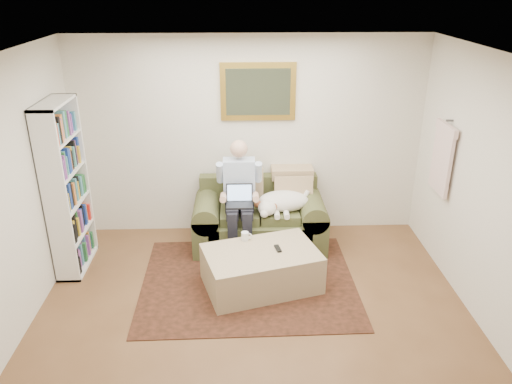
{
  "coord_description": "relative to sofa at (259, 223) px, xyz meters",
  "views": [
    {
      "loc": [
        -0.13,
        -3.69,
        3.21
      ],
      "look_at": [
        0.06,
        1.53,
        0.95
      ],
      "focal_mm": 35.0,
      "sensor_mm": 36.0,
      "label": 1
    }
  ],
  "objects": [
    {
      "name": "seated_man",
      "position": [
        -0.25,
        -0.15,
        0.41
      ],
      "size": [
        0.55,
        0.78,
        1.4
      ],
      "primitive_type": null,
      "color": "#8CA6D8",
      "rests_on": "sofa"
    },
    {
      "name": "coffee_mug",
      "position": [
        -0.19,
        -0.72,
        0.21
      ],
      "size": [
        0.08,
        0.08,
        0.1
      ],
      "primitive_type": "cylinder",
      "color": "white",
      "rests_on": "ottoman"
    },
    {
      "name": "ottoman",
      "position": [
        -0.02,
        -0.99,
        -0.07
      ],
      "size": [
        1.39,
        1.09,
        0.44
      ],
      "primitive_type": "cube",
      "rotation": [
        0.0,
        0.0,
        0.28
      ],
      "color": "tan",
      "rests_on": "room_shell"
    },
    {
      "name": "laptop",
      "position": [
        -0.25,
        -0.22,
        0.45
      ],
      "size": [
        0.32,
        0.26,
        0.23
      ],
      "color": "black",
      "rests_on": "seated_man"
    },
    {
      "name": "hanging_shirt",
      "position": [
        2.07,
        -0.44,
        1.06
      ],
      "size": [
        0.06,
        0.52,
        0.9
      ],
      "primitive_type": null,
      "color": "beige",
      "rests_on": "room_shell"
    },
    {
      "name": "room_shell",
      "position": [
        -0.12,
        -1.69,
        1.01
      ],
      "size": [
        4.51,
        5.0,
        2.61
      ],
      "color": "brown",
      "rests_on": "ground"
    },
    {
      "name": "bookshelf",
      "position": [
        -2.22,
        -0.44,
        0.71
      ],
      "size": [
        0.28,
        0.8,
        2.0
      ],
      "primitive_type": null,
      "color": "white",
      "rests_on": "room_shell"
    },
    {
      "name": "wall_mirror",
      "position": [
        0.0,
        0.43,
        1.61
      ],
      "size": [
        0.94,
        0.04,
        0.72
      ],
      "color": "gold",
      "rests_on": "room_shell"
    },
    {
      "name": "tv_remote",
      "position": [
        0.17,
        -0.95,
        0.17
      ],
      "size": [
        0.08,
        0.16,
        0.02
      ],
      "primitive_type": "cube",
      "rotation": [
        0.0,
        0.0,
        0.2
      ],
      "color": "black",
      "rests_on": "ottoman"
    },
    {
      "name": "sleeping_dog",
      "position": [
        0.3,
        -0.08,
        0.35
      ],
      "size": [
        0.69,
        0.43,
        0.25
      ],
      "primitive_type": null,
      "color": "white",
      "rests_on": "sofa"
    },
    {
      "name": "sofa",
      "position": [
        0.0,
        0.0,
        0.0
      ],
      "size": [
        1.67,
        0.85,
        1.0
      ],
      "color": "#4F4B29",
      "rests_on": "room_shell"
    },
    {
      "name": "rug",
      "position": [
        -0.16,
        -0.91,
        -0.28
      ],
      "size": [
        2.43,
        1.95,
        0.01
      ],
      "primitive_type": "cube",
      "rotation": [
        0.0,
        0.0,
        0.01
      ],
      "color": "black",
      "rests_on": "room_shell"
    }
  ]
}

